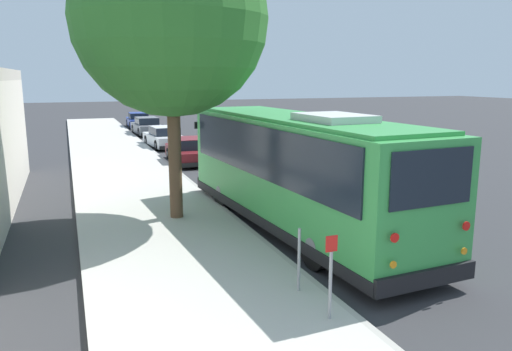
{
  "coord_description": "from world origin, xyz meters",
  "views": [
    {
      "loc": [
        -13.05,
        6.21,
        4.24
      ],
      "look_at": [
        0.9,
        0.9,
        1.3
      ],
      "focal_mm": 35.0,
      "sensor_mm": 36.0,
      "label": 1
    }
  ],
  "objects_px": {
    "parked_sedan_gray": "(147,127)",
    "parked_sedan_blue": "(138,121)",
    "parked_sedan_maroon": "(189,151)",
    "street_tree": "(169,4)",
    "sign_post_near": "(331,276)",
    "parked_sedan_white": "(164,138)",
    "sign_post_far": "(299,260)",
    "shuttle_bus": "(296,166)"
  },
  "relations": [
    {
      "from": "parked_sedan_maroon",
      "to": "parked_sedan_blue",
      "type": "height_order",
      "value": "parked_sedan_blue"
    },
    {
      "from": "parked_sedan_blue",
      "to": "parked_sedan_maroon",
      "type": "bearing_deg",
      "value": -178.56
    },
    {
      "from": "parked_sedan_gray",
      "to": "parked_sedan_blue",
      "type": "distance_m",
      "value": 6.12
    },
    {
      "from": "parked_sedan_gray",
      "to": "sign_post_far",
      "type": "height_order",
      "value": "sign_post_far"
    },
    {
      "from": "parked_sedan_maroon",
      "to": "sign_post_far",
      "type": "height_order",
      "value": "sign_post_far"
    },
    {
      "from": "parked_sedan_gray",
      "to": "sign_post_far",
      "type": "bearing_deg",
      "value": 174.92
    },
    {
      "from": "parked_sedan_blue",
      "to": "sign_post_near",
      "type": "distance_m",
      "value": 36.87
    },
    {
      "from": "parked_sedan_white",
      "to": "sign_post_near",
      "type": "xyz_separation_m",
      "value": [
        -23.55,
        1.56,
        0.32
      ]
    },
    {
      "from": "shuttle_bus",
      "to": "parked_sedan_white",
      "type": "bearing_deg",
      "value": -2.59
    },
    {
      "from": "street_tree",
      "to": "sign_post_far",
      "type": "relative_size",
      "value": 7.33
    },
    {
      "from": "sign_post_near",
      "to": "parked_sedan_gray",
      "type": "bearing_deg",
      "value": -2.96
    },
    {
      "from": "shuttle_bus",
      "to": "sign_post_far",
      "type": "distance_m",
      "value": 4.66
    },
    {
      "from": "sign_post_far",
      "to": "parked_sedan_white",
      "type": "bearing_deg",
      "value": -3.99
    },
    {
      "from": "parked_sedan_blue",
      "to": "sign_post_near",
      "type": "height_order",
      "value": "sign_post_near"
    },
    {
      "from": "sign_post_near",
      "to": "parked_sedan_maroon",
      "type": "bearing_deg",
      "value": -5.46
    },
    {
      "from": "street_tree",
      "to": "sign_post_far",
      "type": "bearing_deg",
      "value": -169.72
    },
    {
      "from": "parked_sedan_maroon",
      "to": "sign_post_far",
      "type": "bearing_deg",
      "value": 175.68
    },
    {
      "from": "parked_sedan_blue",
      "to": "sign_post_far",
      "type": "xyz_separation_m",
      "value": [
        -35.59,
        1.8,
        0.19
      ]
    },
    {
      "from": "parked_sedan_maroon",
      "to": "parked_sedan_blue",
      "type": "bearing_deg",
      "value": 1.15
    },
    {
      "from": "parked_sedan_maroon",
      "to": "street_tree",
      "type": "xyz_separation_m",
      "value": [
        -10.03,
        2.79,
        5.65
      ]
    },
    {
      "from": "street_tree",
      "to": "sign_post_far",
      "type": "xyz_separation_m",
      "value": [
        -6.2,
        -1.12,
        -5.45
      ]
    },
    {
      "from": "parked_sedan_gray",
      "to": "parked_sedan_blue",
      "type": "bearing_deg",
      "value": -4.02
    },
    {
      "from": "parked_sedan_white",
      "to": "parked_sedan_gray",
      "type": "distance_m",
      "value": 7.16
    },
    {
      "from": "parked_sedan_blue",
      "to": "street_tree",
      "type": "distance_m",
      "value": 30.07
    },
    {
      "from": "parked_sedan_blue",
      "to": "sign_post_near",
      "type": "bearing_deg",
      "value": 179.04
    },
    {
      "from": "parked_sedan_maroon",
      "to": "parked_sedan_white",
      "type": "xyz_separation_m",
      "value": [
        6.1,
        0.11,
        0.01
      ]
    },
    {
      "from": "parked_sedan_white",
      "to": "shuttle_bus",
      "type": "bearing_deg",
      "value": 176.89
    },
    {
      "from": "parked_sedan_gray",
      "to": "parked_sedan_blue",
      "type": "xyz_separation_m",
      "value": [
        6.11,
        -0.22,
        -0.03
      ]
    },
    {
      "from": "street_tree",
      "to": "sign_post_near",
      "type": "xyz_separation_m",
      "value": [
        -7.43,
        -1.12,
        -5.31
      ]
    },
    {
      "from": "shuttle_bus",
      "to": "parked_sedan_maroon",
      "type": "relative_size",
      "value": 2.38
    },
    {
      "from": "parked_sedan_white",
      "to": "street_tree",
      "type": "xyz_separation_m",
      "value": [
        -16.12,
        2.68,
        5.64
      ]
    },
    {
      "from": "parked_sedan_maroon",
      "to": "parked_sedan_blue",
      "type": "distance_m",
      "value": 19.37
    },
    {
      "from": "parked_sedan_white",
      "to": "sign_post_near",
      "type": "relative_size",
      "value": 2.95
    },
    {
      "from": "parked_sedan_maroon",
      "to": "sign_post_near",
      "type": "relative_size",
      "value": 2.98
    },
    {
      "from": "parked_sedan_white",
      "to": "sign_post_near",
      "type": "distance_m",
      "value": 23.61
    },
    {
      "from": "parked_sedan_gray",
      "to": "sign_post_far",
      "type": "xyz_separation_m",
      "value": [
        -29.48,
        1.59,
        0.16
      ]
    },
    {
      "from": "parked_sedan_maroon",
      "to": "sign_post_far",
      "type": "relative_size",
      "value": 3.52
    },
    {
      "from": "street_tree",
      "to": "sign_post_near",
      "type": "height_order",
      "value": "street_tree"
    },
    {
      "from": "parked_sedan_maroon",
      "to": "street_tree",
      "type": "relative_size",
      "value": 0.48
    },
    {
      "from": "parked_sedan_white",
      "to": "sign_post_far",
      "type": "relative_size",
      "value": 3.48
    },
    {
      "from": "parked_sedan_gray",
      "to": "shuttle_bus",
      "type": "bearing_deg",
      "value": 178.68
    },
    {
      "from": "shuttle_bus",
      "to": "parked_sedan_gray",
      "type": "height_order",
      "value": "shuttle_bus"
    }
  ]
}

